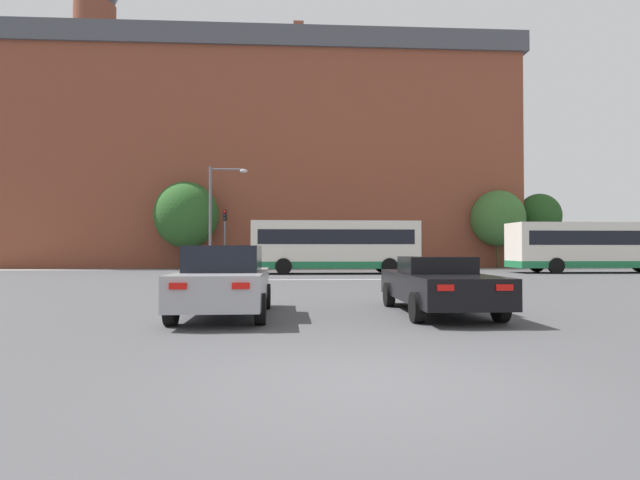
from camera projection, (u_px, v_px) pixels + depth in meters
The scene contains 17 objects.
ground_plane at pixel (371, 384), 5.64m from camera, with size 400.00×400.00×0.00m, color #474749.
stop_line_strip at pixel (309, 280), 25.13m from camera, with size 9.51×0.30×0.01m, color silver.
far_pavement at pixel (303, 269), 38.23m from camera, with size 70.56×2.50×0.01m, color gray.
brick_civic_building at pixel (258, 158), 47.35m from camera, with size 46.12×13.73×28.08m.
car_saloon_left at pixel (225, 281), 11.36m from camera, with size 2.02×4.47×1.61m.
car_roadster_right at pixel (438, 284), 11.88m from camera, with size 2.00×4.87×1.35m.
bus_crossing_lead at pixel (335, 246), 31.49m from camera, with size 10.43×2.72×3.30m.
bus_crossing_trailing at pixel (599, 246), 32.72m from camera, with size 11.69×2.76×3.26m.
traffic_light_far_right at pixel (385, 237), 37.99m from camera, with size 0.26×0.31×3.63m.
traffic_light_far_left at pixel (225, 230), 37.12m from camera, with size 0.26×0.31×4.47m.
street_lamp_junction at pixel (217, 207), 31.27m from camera, with size 2.40×0.36×6.73m.
pedestrian_waiting at pixel (298, 256), 38.15m from camera, with size 0.44×0.32×1.75m.
pedestrian_walking_east at pixel (362, 255), 39.05m from camera, with size 0.46×0.38×1.80m.
pedestrian_walking_west at pixel (267, 256), 37.67m from camera, with size 0.43×0.44×1.71m.
tree_by_building at pixel (498, 218), 41.15m from camera, with size 4.38×4.38×6.41m.
tree_kerbside at pixel (186, 215), 38.83m from camera, with size 4.94×4.94×6.81m.
tree_distant at pixel (539, 216), 42.52m from camera, with size 3.61×3.61×6.29m.
Camera 1 is at (-0.91, -5.63, 1.52)m, focal length 28.00 mm.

